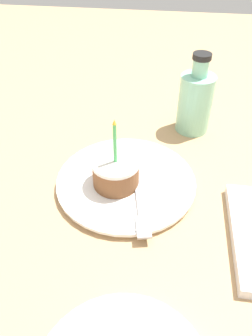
# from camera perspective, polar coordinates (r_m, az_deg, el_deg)

# --- Properties ---
(ground_plane) EXTENTS (2.40, 2.40, 0.04)m
(ground_plane) POSITION_cam_1_polar(r_m,az_deg,el_deg) (0.68, -1.21, -2.89)
(ground_plane) COLOR tan
(ground_plane) RESTS_ON ground
(plate) EXTENTS (0.27, 0.27, 0.02)m
(plate) POSITION_cam_1_polar(r_m,az_deg,el_deg) (0.64, 0.00, -2.33)
(plate) COLOR white
(plate) RESTS_ON ground_plane
(cake_slice) EXTENTS (0.09, 0.09, 0.14)m
(cake_slice) POSITION_cam_1_polar(r_m,az_deg,el_deg) (0.61, -1.72, -0.72)
(cake_slice) COLOR brown
(cake_slice) RESTS_ON plate
(fork) EXTENTS (0.17, 0.05, 0.00)m
(fork) POSITION_cam_1_polar(r_m,az_deg,el_deg) (0.59, 2.51, -6.49)
(fork) COLOR #B2B2B7
(fork) RESTS_ON plate
(bottle) EXTENTS (0.08, 0.08, 0.19)m
(bottle) POSITION_cam_1_polar(r_m,az_deg,el_deg) (0.79, 11.97, 11.32)
(bottle) COLOR #8CD1B2
(bottle) RESTS_ON ground_plane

